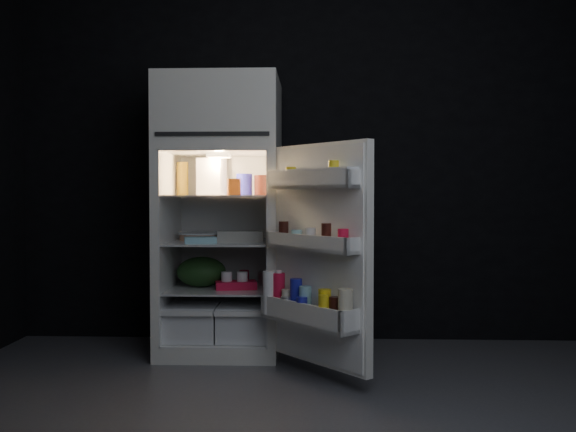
{
  "coord_description": "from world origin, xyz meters",
  "views": [
    {
      "loc": [
        0.08,
        -2.85,
        1.03
      ],
      "look_at": [
        -0.07,
        1.0,
        0.9
      ],
      "focal_mm": 40.0,
      "sensor_mm": 36.0,
      "label": 1
    }
  ],
  "objects_px": {
    "refrigerator": "(221,206)",
    "egg_carton": "(241,236)",
    "yogurt_tray": "(236,285)",
    "fridge_door": "(316,258)",
    "milk_jug": "(212,177)"
  },
  "relations": [
    {
      "from": "refrigerator",
      "to": "egg_carton",
      "type": "xyz_separation_m",
      "value": [
        0.14,
        -0.09,
        -0.19
      ]
    },
    {
      "from": "refrigerator",
      "to": "yogurt_tray",
      "type": "distance_m",
      "value": 0.53
    },
    {
      "from": "refrigerator",
      "to": "yogurt_tray",
      "type": "xyz_separation_m",
      "value": [
        0.11,
        -0.11,
        -0.5
      ]
    },
    {
      "from": "fridge_door",
      "to": "yogurt_tray",
      "type": "distance_m",
      "value": 0.78
    },
    {
      "from": "egg_carton",
      "to": "yogurt_tray",
      "type": "relative_size",
      "value": 1.13
    },
    {
      "from": "refrigerator",
      "to": "egg_carton",
      "type": "bearing_deg",
      "value": -34.0
    },
    {
      "from": "fridge_door",
      "to": "milk_jug",
      "type": "xyz_separation_m",
      "value": [
        -0.68,
        0.69,
        0.47
      ]
    },
    {
      "from": "egg_carton",
      "to": "yogurt_tray",
      "type": "xyz_separation_m",
      "value": [
        -0.03,
        -0.02,
        -0.31
      ]
    },
    {
      "from": "fridge_door",
      "to": "milk_jug",
      "type": "relative_size",
      "value": 5.08
    },
    {
      "from": "fridge_door",
      "to": "milk_jug",
      "type": "height_order",
      "value": "fridge_door"
    },
    {
      "from": "refrigerator",
      "to": "fridge_door",
      "type": "relative_size",
      "value": 1.46
    },
    {
      "from": "milk_jug",
      "to": "fridge_door",
      "type": "bearing_deg",
      "value": -37.44
    },
    {
      "from": "fridge_door",
      "to": "egg_carton",
      "type": "distance_m",
      "value": 0.75
    },
    {
      "from": "refrigerator",
      "to": "fridge_door",
      "type": "distance_m",
      "value": 0.95
    },
    {
      "from": "milk_jug",
      "to": "egg_carton",
      "type": "height_order",
      "value": "milk_jug"
    }
  ]
}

